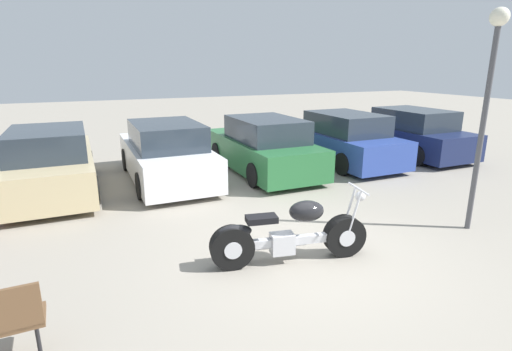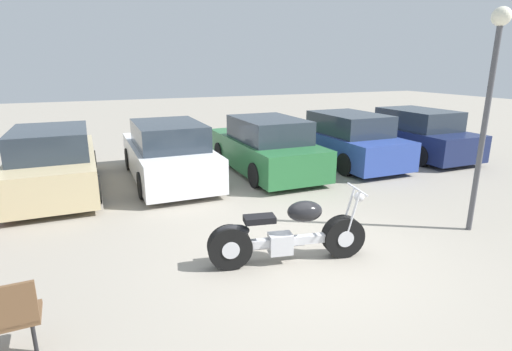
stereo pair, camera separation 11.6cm
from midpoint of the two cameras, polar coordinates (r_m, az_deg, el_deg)
name	(u,v)px [view 2 (the right image)]	position (r m, az deg, el deg)	size (l,w,h in m)	color
ground_plane	(307,257)	(6.22, 7.81, -11.51)	(60.00, 60.00, 0.00)	gray
motorcycle	(287,235)	(5.89, 5.03, -8.44)	(2.36, 0.86, 1.07)	black
parked_car_champagne	(54,163)	(10.11, -26.62, 1.65)	(1.81, 4.35, 1.47)	#C6B284
parked_car_white	(168,154)	(10.18, -12.13, 3.07)	(1.81, 4.35, 1.47)	white
parked_car_green	(265,147)	(10.77, 1.62, 4.09)	(1.81, 4.35, 1.47)	#286B38
parked_car_blue	(344,140)	(12.08, 12.73, 4.98)	(1.81, 4.35, 1.47)	#2D479E
parked_car_navy	(412,134)	(13.71, 21.59, 5.50)	(1.81, 4.35, 1.47)	#19234C
lamp_post	(491,80)	(7.59, 30.99, 11.58)	(0.29, 0.29, 3.67)	#4C4C51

